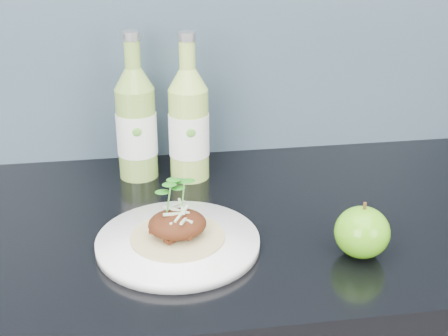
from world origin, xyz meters
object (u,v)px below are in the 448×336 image
at_px(green_apple, 362,232).
at_px(cider_bottle_right, 189,125).
at_px(dinner_plate, 178,242).
at_px(cider_bottle_left, 136,124).

bearing_deg(green_apple, cider_bottle_right, 124.74).
relative_size(dinner_plate, cider_bottle_right, 0.94).
relative_size(green_apple, cider_bottle_left, 0.37).
xyz_separation_m(green_apple, cider_bottle_right, (-0.22, 0.32, 0.07)).
bearing_deg(green_apple, cider_bottle_left, 133.06).
bearing_deg(cider_bottle_left, green_apple, -44.28).
height_order(green_apple, cider_bottle_right, cider_bottle_right).
bearing_deg(cider_bottle_left, cider_bottle_right, -8.98).
xyz_separation_m(green_apple, cider_bottle_left, (-0.32, 0.34, 0.07)).
height_order(cider_bottle_left, cider_bottle_right, same).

